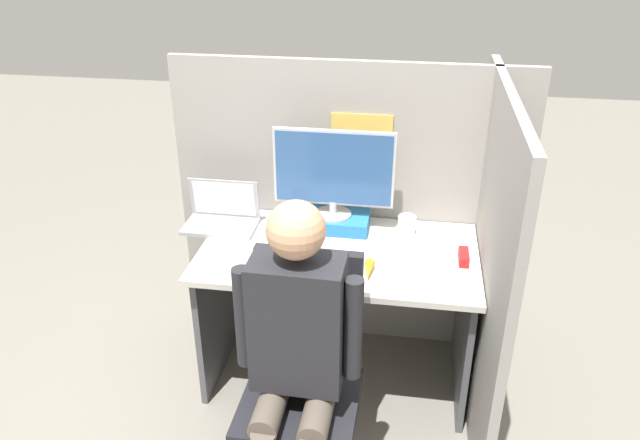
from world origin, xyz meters
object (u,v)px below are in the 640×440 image
object	(u,v)px
paper_box	(333,221)
coffee_mug	(407,226)
office_chair	(303,374)
carrot_toy	(369,270)
stapler	(464,257)
monitor	(334,171)
person	(296,344)
laptop	(222,218)

from	to	relation	value
paper_box	coffee_mug	size ratio (longest dim) A/B	3.62
office_chair	carrot_toy	bearing A→B (deg)	61.62
coffee_mug	stapler	bearing A→B (deg)	-39.63
stapler	monitor	bearing A→B (deg)	158.71
paper_box	carrot_toy	bearing A→B (deg)	-63.06
carrot_toy	person	world-z (taller)	person
coffee_mug	paper_box	bearing A→B (deg)	176.38
monitor	carrot_toy	xyz separation A→B (m)	(0.22, -0.43, -0.28)
carrot_toy	monitor	bearing A→B (deg)	116.79
carrot_toy	coffee_mug	xyz separation A→B (m)	(0.15, 0.40, 0.03)
laptop	coffee_mug	bearing A→B (deg)	3.12
laptop	person	xyz separation A→B (m)	(0.56, -0.91, -0.02)
paper_box	stapler	bearing A→B (deg)	-21.07
monitor	person	world-z (taller)	person
carrot_toy	coffee_mug	world-z (taller)	coffee_mug
coffee_mug	office_chair	bearing A→B (deg)	-114.56
laptop	stapler	distance (m)	1.21
laptop	coffee_mug	distance (m)	0.93
coffee_mug	carrot_toy	bearing A→B (deg)	-110.43
monitor	coffee_mug	size ratio (longest dim) A/B	5.97
office_chair	coffee_mug	world-z (taller)	office_chair
paper_box	laptop	xyz separation A→B (m)	(-0.56, -0.07, 0.01)
person	monitor	bearing A→B (deg)	89.91
stapler	office_chair	distance (m)	0.91
stapler	carrot_toy	size ratio (longest dim) A/B	0.77
paper_box	stapler	size ratio (longest dim) A/B	2.87
laptop	carrot_toy	distance (m)	0.85
office_chair	paper_box	bearing A→B (deg)	89.73
paper_box	person	bearing A→B (deg)	-90.09
monitor	office_chair	distance (m)	1.00
paper_box	stapler	xyz separation A→B (m)	(0.64, -0.24, -0.01)
stapler	paper_box	bearing A→B (deg)	158.93
paper_box	carrot_toy	size ratio (longest dim) A/B	2.22
laptop	office_chair	distance (m)	0.99
monitor	stapler	distance (m)	0.74
paper_box	laptop	world-z (taller)	laptop
stapler	coffee_mug	distance (m)	0.35
stapler	office_chair	xyz separation A→B (m)	(-0.64, -0.59, -0.26)
monitor	coffee_mug	bearing A→B (deg)	-4.06
laptop	person	distance (m)	1.07
laptop	coffee_mug	size ratio (longest dim) A/B	3.65
monitor	laptop	xyz separation A→B (m)	(-0.56, -0.08, -0.26)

